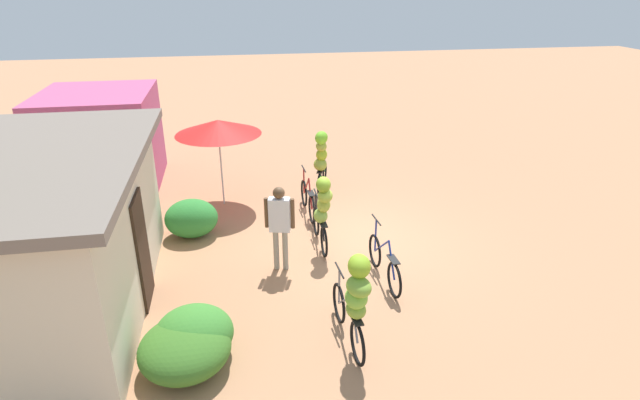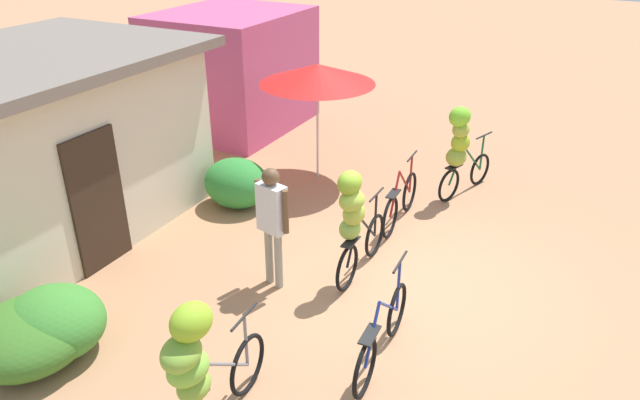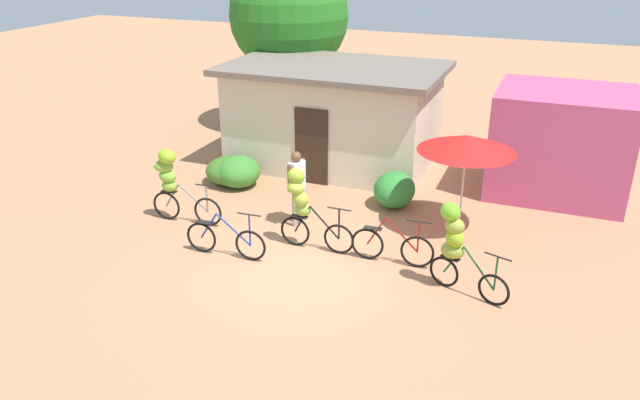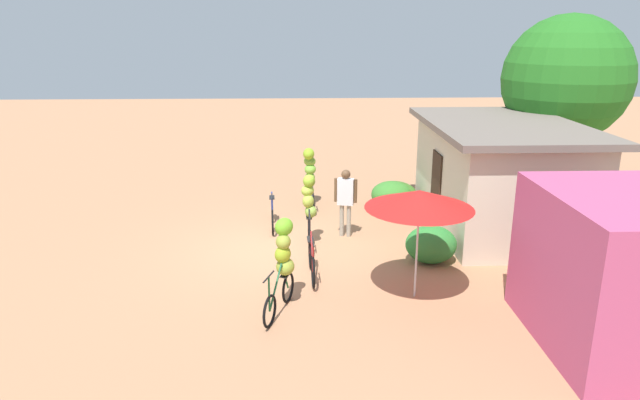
{
  "view_description": "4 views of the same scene",
  "coord_description": "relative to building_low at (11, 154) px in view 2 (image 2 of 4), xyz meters",
  "views": [
    {
      "loc": [
        -9.64,
        2.4,
        5.31
      ],
      "look_at": [
        -0.18,
        0.74,
        1.13
      ],
      "focal_mm": 28.82,
      "sensor_mm": 36.0,
      "label": 1
    },
    {
      "loc": [
        -6.64,
        -2.05,
        4.74
      ],
      "look_at": [
        0.16,
        1.45,
        0.89
      ],
      "focal_mm": 33.45,
      "sensor_mm": 36.0,
      "label": 2
    },
    {
      "loc": [
        4.29,
        -9.89,
        6.12
      ],
      "look_at": [
        -0.09,
        1.12,
        0.94
      ],
      "focal_mm": 34.88,
      "sensor_mm": 36.0,
      "label": 3
    },
    {
      "loc": [
        12.73,
        0.48,
        5.12
      ],
      "look_at": [
        -0.11,
        0.97,
        1.19
      ],
      "focal_mm": 31.95,
      "sensor_mm": 36.0,
      "label": 4
    }
  ],
  "objects": [
    {
      "name": "ground_plane",
      "position": [
        1.5,
        -5.7,
        -1.41
      ],
      "size": [
        60.0,
        60.0,
        0.0
      ],
      "primitive_type": "plane",
      "color": "#B17C56"
    },
    {
      "name": "building_low",
      "position": [
        0.0,
        0.0,
        0.0
      ],
      "size": [
        5.83,
        3.74,
        2.78
      ],
      "color": "beige",
      "rests_on": "ground"
    },
    {
      "name": "shop_pink",
      "position": [
        5.9,
        0.17,
        -0.12
      ],
      "size": [
        3.2,
        2.8,
        2.59
      ],
      "primitive_type": "cube",
      "color": "#BD4B79",
      "rests_on": "ground"
    },
    {
      "name": "hedge_bush_front_left",
      "position": [
        -1.92,
        -2.4,
        -1.06
      ],
      "size": [
        1.39,
        1.34,
        0.7
      ],
      "primitive_type": "ellipsoid",
      "color": "#3B7025",
      "rests_on": "ground"
    },
    {
      "name": "hedge_bush_front_right",
      "position": [
        -1.66,
        -2.53,
        -1.01
      ],
      "size": [
        1.1,
        1.18,
        0.79
      ],
      "primitive_type": "ellipsoid",
      "color": "#3C832F",
      "rests_on": "ground"
    },
    {
      "name": "hedge_bush_mid",
      "position": [
        2.4,
        -2.27,
        -0.98
      ],
      "size": [
        0.98,
        1.15,
        0.85
      ],
      "primitive_type": "ellipsoid",
      "color": "#2F8535",
      "rests_on": "ground"
    },
    {
      "name": "market_umbrella",
      "position": [
        4.07,
        -2.96,
        0.6
      ],
      "size": [
        2.08,
        2.08,
        2.18
      ],
      "color": "beige",
      "rests_on": "ground"
    },
    {
      "name": "bicycle_leftmost",
      "position": [
        -2.01,
        -4.9,
        -0.39
      ],
      "size": [
        1.73,
        0.44,
        1.72
      ],
      "color": "black",
      "rests_on": "ground"
    },
    {
      "name": "bicycle_near_pile",
      "position": [
        -0.1,
        -5.95,
        -1.04
      ],
      "size": [
        1.76,
        0.17,
        1.03
      ],
      "color": "black",
      "rests_on": "ground"
    },
    {
      "name": "bicycle_center_loaded",
      "position": [
        1.22,
        -4.99,
        -0.43
      ],
      "size": [
        1.63,
        0.41,
        1.73
      ],
      "color": "black",
      "rests_on": "ground"
    },
    {
      "name": "bicycle_by_shop",
      "position": [
        3.1,
        -4.98,
        -1.04
      ],
      "size": [
        1.68,
        0.15,
        1.0
      ],
      "color": "black",
      "rests_on": "ground"
    },
    {
      "name": "bicycle_rightmost",
      "position": [
        4.41,
        -5.54,
        -0.43
      ],
      "size": [
        1.53,
        0.61,
        1.72
      ],
      "color": "black",
      "rests_on": "ground"
    },
    {
      "name": "person_vendor",
      "position": [
        0.65,
        -4.07,
        -0.34
      ],
      "size": [
        0.29,
        0.56,
        1.74
      ],
      "color": "gray",
      "rests_on": "ground"
    }
  ]
}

